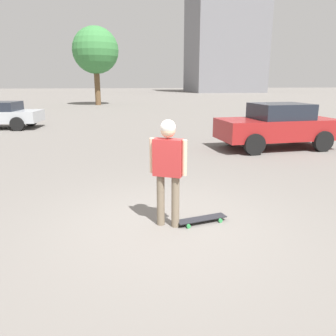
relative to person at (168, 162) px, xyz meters
name	(u,v)px	position (x,y,z in m)	size (l,w,h in m)	color
ground_plane	(168,225)	(0.00, 0.00, -1.09)	(220.00, 220.00, 0.00)	slate
person	(168,162)	(0.00, 0.00, 0.00)	(0.39, 0.56, 1.76)	#7A6B56
skateboard	(202,219)	(-0.01, 0.58, -1.03)	(0.40, 0.91, 0.08)	#232328
car_parked_near	(277,125)	(-5.81, 4.87, -0.27)	(2.16, 4.21, 1.58)	maroon
building_block_distant	(225,29)	(-66.83, 23.16, 12.02)	(14.60, 14.53, 26.22)	slate
tree_distant	(95,51)	(-29.31, -2.33, 4.10)	(4.45, 4.45, 7.45)	brown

